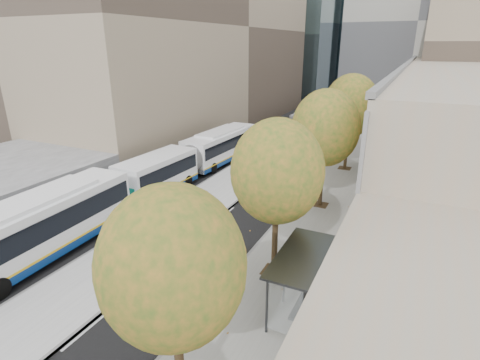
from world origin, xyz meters
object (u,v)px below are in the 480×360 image
Objects in this scene: bus_far at (198,156)px; distant_car at (299,114)px; bus_shelter at (306,265)px; cyclist at (189,283)px.

distant_car is (0.22, 28.58, -0.99)m from bus_far.
bus_far is 28.60m from distant_car.
bus_shelter is 43.96m from distant_car.
bus_far reaches higher than distant_car.
bus_shelter is at bearing -53.27° from distant_car.
bus_far is 7.65× the size of cyclist.
cyclist is at bearing -56.99° from bus_far.
bus_far is 5.07× the size of distant_car.
bus_shelter is 1.28× the size of distant_car.
bus_shelter reaches higher than cyclist.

